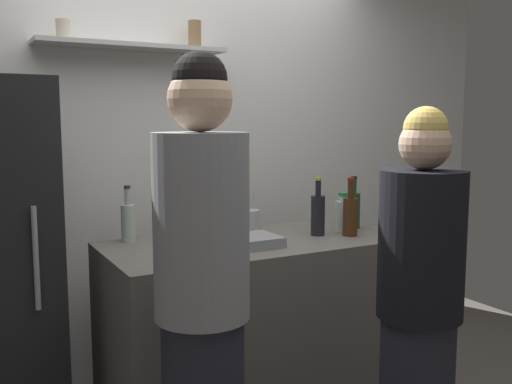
{
  "coord_description": "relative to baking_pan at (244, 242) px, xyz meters",
  "views": [
    {
      "loc": [
        -1.26,
        -2.03,
        1.53
      ],
      "look_at": [
        0.12,
        0.48,
        1.17
      ],
      "focal_mm": 40.11,
      "sensor_mm": 36.0,
      "label": 1
    }
  ],
  "objects": [
    {
      "name": "utensil_holder",
      "position": [
        0.23,
        0.37,
        0.03
      ],
      "size": [
        0.11,
        0.11,
        0.22
      ],
      "color": "#B2B2B7",
      "rests_on": "counter"
    },
    {
      "name": "counter",
      "position": [
        0.12,
        0.1,
        -0.48
      ],
      "size": [
        1.53,
        0.73,
        0.92
      ],
      "primitive_type": "cube",
      "color": "#66605B",
      "rests_on": "ground"
    },
    {
      "name": "back_wall_assembly",
      "position": [
        -0.0,
        0.87,
        0.36
      ],
      "size": [
        4.8,
        0.32,
        2.6
      ],
      "color": "white",
      "rests_on": "ground"
    },
    {
      "name": "wine_bottle_amber_glass",
      "position": [
        0.62,
        -0.03,
        0.09
      ],
      "size": [
        0.08,
        0.08,
        0.31
      ],
      "color": "#472814",
      "rests_on": "counter"
    },
    {
      "name": "person_grey_hoodie",
      "position": [
        -0.47,
        -0.59,
        -0.06
      ],
      "size": [
        0.34,
        0.34,
        1.76
      ],
      "rotation": [
        0.0,
        0.0,
        4.82
      ],
      "color": "#262633",
      "rests_on": "ground"
    },
    {
      "name": "person_blonde",
      "position": [
        0.39,
        -0.78,
        -0.17
      ],
      "size": [
        0.34,
        0.34,
        1.58
      ],
      "rotation": [
        0.0,
        0.0,
        4.66
      ],
      "color": "#262633",
      "rests_on": "ground"
    },
    {
      "name": "wine_bottle_dark_glass",
      "position": [
        0.48,
        0.07,
        0.09
      ],
      "size": [
        0.08,
        0.08,
        0.31
      ],
      "color": "black",
      "rests_on": "counter"
    },
    {
      "name": "baking_pan",
      "position": [
        0.0,
        0.0,
        0.0
      ],
      "size": [
        0.34,
        0.24,
        0.05
      ],
      "primitive_type": "cube",
      "color": "gray",
      "rests_on": "counter"
    },
    {
      "name": "water_bottle_plastic",
      "position": [
        0.66,
        0.09,
        0.07
      ],
      "size": [
        0.08,
        0.08,
        0.22
      ],
      "color": "silver",
      "rests_on": "counter"
    },
    {
      "name": "wine_bottle_green_glass",
      "position": [
        0.77,
        0.13,
        0.09
      ],
      "size": [
        0.07,
        0.07,
        0.3
      ],
      "color": "#19471E",
      "rests_on": "counter"
    },
    {
      "name": "wine_bottle_pale_glass",
      "position": [
        -0.45,
        0.39,
        0.08
      ],
      "size": [
        0.07,
        0.07,
        0.29
      ],
      "color": "#B2BFB2",
      "rests_on": "counter"
    }
  ]
}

